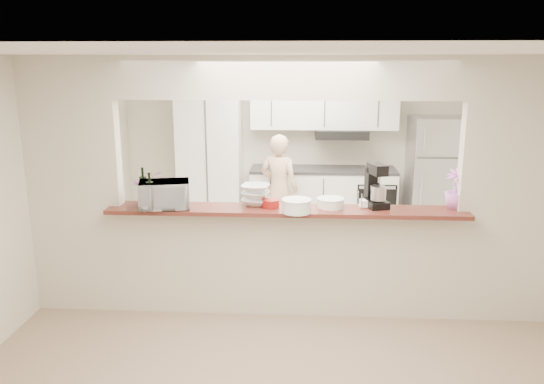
# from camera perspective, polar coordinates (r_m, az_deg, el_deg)

# --- Properties ---
(floor) EXTENTS (6.00, 6.00, 0.00)m
(floor) POSITION_cam_1_polar(r_m,az_deg,el_deg) (5.46, 1.47, -12.71)
(floor) COLOR #9F856B
(floor) RESTS_ON ground
(tile_overlay) EXTENTS (5.00, 2.90, 0.01)m
(tile_overlay) POSITION_cam_1_polar(r_m,az_deg,el_deg) (6.88, 1.90, -6.93)
(tile_overlay) COLOR beige
(tile_overlay) RESTS_ON floor
(partition) EXTENTS (5.00, 0.15, 2.50)m
(partition) POSITION_cam_1_polar(r_m,az_deg,el_deg) (4.98, 1.57, 2.76)
(partition) COLOR beige
(partition) RESTS_ON floor
(bar_counter) EXTENTS (3.40, 0.38, 1.09)m
(bar_counter) POSITION_cam_1_polar(r_m,az_deg,el_deg) (5.22, 1.51, -7.07)
(bar_counter) COLOR beige
(bar_counter) RESTS_ON floor
(kitchen_cabinets) EXTENTS (3.15, 0.62, 2.25)m
(kitchen_cabinets) POSITION_cam_1_polar(r_m,az_deg,el_deg) (7.75, 0.81, 2.89)
(kitchen_cabinets) COLOR silver
(kitchen_cabinets) RESTS_ON floor
(refrigerator) EXTENTS (0.75, 0.70, 1.70)m
(refrigerator) POSITION_cam_1_polar(r_m,az_deg,el_deg) (7.93, 17.15, 1.61)
(refrigerator) COLOR #B9B8BD
(refrigerator) RESTS_ON floor
(flower_left) EXTENTS (0.38, 0.36, 0.33)m
(flower_left) POSITION_cam_1_polar(r_m,az_deg,el_deg) (5.29, -13.19, 0.54)
(flower_left) COLOR pink
(flower_left) RESTS_ON bar_counter
(wine_bottle_a) EXTENTS (0.07, 0.07, 0.36)m
(wine_bottle_a) POSITION_cam_1_polar(r_m,az_deg,el_deg) (5.32, -13.66, 0.30)
(wine_bottle_a) COLOR black
(wine_bottle_a) RESTS_ON bar_counter
(wine_bottle_b) EXTENTS (0.07, 0.07, 0.35)m
(wine_bottle_b) POSITION_cam_1_polar(r_m,az_deg,el_deg) (5.09, -12.97, -0.30)
(wine_bottle_b) COLOR black
(wine_bottle_b) RESTS_ON bar_counter
(toaster_oven) EXTENTS (0.52, 0.41, 0.26)m
(toaster_oven) POSITION_cam_1_polar(r_m,az_deg,el_deg) (5.10, -11.50, -0.28)
(toaster_oven) COLOR #B6B5BA
(toaster_oven) RESTS_ON bar_counter
(serving_bowls) EXTENTS (0.30, 0.30, 0.20)m
(serving_bowls) POSITION_cam_1_polar(r_m,az_deg,el_deg) (5.11, -1.80, -0.34)
(serving_bowls) COLOR silver
(serving_bowls) RESTS_ON bar_counter
(plate_stack_a) EXTENTS (0.27, 0.27, 0.13)m
(plate_stack_a) POSITION_cam_1_polar(r_m,az_deg,el_deg) (4.87, 2.65, -1.49)
(plate_stack_a) COLOR white
(plate_stack_a) RESTS_ON bar_counter
(plate_stack_b) EXTENTS (0.26, 0.26, 0.09)m
(plate_stack_b) POSITION_cam_1_polar(r_m,az_deg,el_deg) (5.06, 6.30, -1.16)
(plate_stack_b) COLOR white
(plate_stack_b) RESTS_ON bar_counter
(red_bowl) EXTENTS (0.17, 0.17, 0.08)m
(red_bowl) POSITION_cam_1_polar(r_m,az_deg,el_deg) (5.04, -0.17, -1.24)
(red_bowl) COLOR maroon
(red_bowl) RESTS_ON bar_counter
(tan_bowl) EXTENTS (0.14, 0.14, 0.07)m
(tan_bowl) POSITION_cam_1_polar(r_m,az_deg,el_deg) (5.03, 6.09, -1.39)
(tan_bowl) COLOR #C3AC89
(tan_bowl) RESTS_ON bar_counter
(utensil_caddy) EXTENTS (0.24, 0.17, 0.21)m
(utensil_caddy) POSITION_cam_1_polar(r_m,az_deg,el_deg) (5.13, 10.53, -0.62)
(utensil_caddy) COLOR silver
(utensil_caddy) RESTS_ON bar_counter
(stand_mixer) EXTENTS (0.25, 0.32, 0.42)m
(stand_mixer) POSITION_cam_1_polar(r_m,az_deg,el_deg) (5.13, 11.07, 0.49)
(stand_mixer) COLOR black
(stand_mixer) RESTS_ON bar_counter
(flower_right) EXTENTS (0.24, 0.24, 0.38)m
(flower_right) POSITION_cam_1_polar(r_m,az_deg,el_deg) (5.27, 19.23, 0.33)
(flower_right) COLOR #BD71D2
(flower_right) RESTS_ON bar_counter
(person) EXTENTS (0.64, 0.53, 1.50)m
(person) POSITION_cam_1_polar(r_m,az_deg,el_deg) (7.26, 0.77, 0.31)
(person) COLOR tan
(person) RESTS_ON floor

